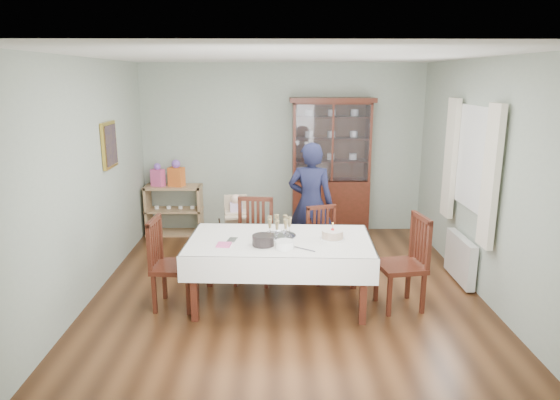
{
  "coord_description": "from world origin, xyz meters",
  "views": [
    {
      "loc": [
        -0.15,
        -5.49,
        2.49
      ],
      "look_at": [
        -0.08,
        0.2,
        1.08
      ],
      "focal_mm": 32.0,
      "sensor_mm": 36.0,
      "label": 1
    }
  ],
  "objects_px": {
    "high_chair": "(237,235)",
    "champagne_tray": "(279,231)",
    "china_cabinet": "(331,166)",
    "birthday_cake": "(332,235)",
    "dining_table": "(280,271)",
    "gift_bag_pink": "(158,176)",
    "sideboard": "(174,210)",
    "chair_end_left": "(174,281)",
    "woman": "(311,204)",
    "gift_bag_orange": "(176,174)",
    "chair_far_right": "(325,259)",
    "chair_far_left": "(254,257)",
    "chair_end_right": "(401,280)"
  },
  "relations": [
    {
      "from": "woman",
      "to": "champagne_tray",
      "type": "xyz_separation_m",
      "value": [
        -0.44,
        -1.2,
        -0.0
      ]
    },
    {
      "from": "chair_far_right",
      "to": "gift_bag_orange",
      "type": "relative_size",
      "value": 2.17
    },
    {
      "from": "chair_far_right",
      "to": "dining_table",
      "type": "bearing_deg",
      "value": -146.43
    },
    {
      "from": "high_chair",
      "to": "champagne_tray",
      "type": "height_order",
      "value": "champagne_tray"
    },
    {
      "from": "champagne_tray",
      "to": "gift_bag_pink",
      "type": "xyz_separation_m",
      "value": [
        -1.89,
        2.48,
        0.13
      ]
    },
    {
      "from": "gift_bag_pink",
      "to": "champagne_tray",
      "type": "bearing_deg",
      "value": -52.7
    },
    {
      "from": "chair_far_right",
      "to": "gift_bag_pink",
      "type": "xyz_separation_m",
      "value": [
        -2.47,
        1.87,
        0.69
      ]
    },
    {
      "from": "china_cabinet",
      "to": "dining_table",
      "type": "bearing_deg",
      "value": -108.08
    },
    {
      "from": "chair_far_left",
      "to": "chair_end_right",
      "type": "relative_size",
      "value": 0.99
    },
    {
      "from": "chair_far_right",
      "to": "champagne_tray",
      "type": "height_order",
      "value": "champagne_tray"
    },
    {
      "from": "chair_far_right",
      "to": "woman",
      "type": "distance_m",
      "value": 0.83
    },
    {
      "from": "high_chair",
      "to": "birthday_cake",
      "type": "height_order",
      "value": "birthday_cake"
    },
    {
      "from": "chair_far_left",
      "to": "champagne_tray",
      "type": "xyz_separation_m",
      "value": [
        0.31,
        -0.58,
        0.52
      ]
    },
    {
      "from": "birthday_cake",
      "to": "gift_bag_pink",
      "type": "distance_m",
      "value": 3.56
    },
    {
      "from": "dining_table",
      "to": "chair_end_left",
      "type": "height_order",
      "value": "chair_end_left"
    },
    {
      "from": "sideboard",
      "to": "gift_bag_pink",
      "type": "xyz_separation_m",
      "value": [
        -0.23,
        -0.02,
        0.56
      ]
    },
    {
      "from": "china_cabinet",
      "to": "birthday_cake",
      "type": "xyz_separation_m",
      "value": [
        -0.26,
        -2.56,
        -0.31
      ]
    },
    {
      "from": "china_cabinet",
      "to": "chair_far_left",
      "type": "distance_m",
      "value": 2.37
    },
    {
      "from": "dining_table",
      "to": "chair_end_right",
      "type": "bearing_deg",
      "value": -4.31
    },
    {
      "from": "woman",
      "to": "gift_bag_orange",
      "type": "distance_m",
      "value": 2.4
    },
    {
      "from": "chair_far_right",
      "to": "chair_end_left",
      "type": "distance_m",
      "value": 1.9
    },
    {
      "from": "china_cabinet",
      "to": "gift_bag_orange",
      "type": "relative_size",
      "value": 5.16
    },
    {
      "from": "chair_end_right",
      "to": "birthday_cake",
      "type": "relative_size",
      "value": 3.82
    },
    {
      "from": "chair_end_left",
      "to": "high_chair",
      "type": "bearing_deg",
      "value": -18.12
    },
    {
      "from": "high_chair",
      "to": "gift_bag_orange",
      "type": "distance_m",
      "value": 1.69
    },
    {
      "from": "chair_end_right",
      "to": "champagne_tray",
      "type": "xyz_separation_m",
      "value": [
        -1.34,
        0.18,
        0.52
      ]
    },
    {
      "from": "dining_table",
      "to": "gift_bag_pink",
      "type": "relative_size",
      "value": 5.6
    },
    {
      "from": "chair_end_right",
      "to": "birthday_cake",
      "type": "distance_m",
      "value": 0.91
    },
    {
      "from": "sideboard",
      "to": "high_chair",
      "type": "bearing_deg",
      "value": -48.15
    },
    {
      "from": "chair_far_left",
      "to": "gift_bag_pink",
      "type": "relative_size",
      "value": 2.8
    },
    {
      "from": "chair_end_right",
      "to": "woman",
      "type": "relative_size",
      "value": 0.63
    },
    {
      "from": "woman",
      "to": "birthday_cake",
      "type": "relative_size",
      "value": 6.1
    },
    {
      "from": "dining_table",
      "to": "chair_far_right",
      "type": "relative_size",
      "value": 2.25
    },
    {
      "from": "chair_end_left",
      "to": "birthday_cake",
      "type": "relative_size",
      "value": 3.7
    },
    {
      "from": "dining_table",
      "to": "woman",
      "type": "bearing_deg",
      "value": 71.46
    },
    {
      "from": "sideboard",
      "to": "champagne_tray",
      "type": "xyz_separation_m",
      "value": [
        1.66,
        -2.5,
        0.43
      ]
    },
    {
      "from": "birthday_cake",
      "to": "gift_bag_orange",
      "type": "bearing_deg",
      "value": 130.31
    },
    {
      "from": "gift_bag_orange",
      "to": "gift_bag_pink",
      "type": "bearing_deg",
      "value": -180.0
    },
    {
      "from": "dining_table",
      "to": "champagne_tray",
      "type": "height_order",
      "value": "champagne_tray"
    },
    {
      "from": "chair_far_left",
      "to": "high_chair",
      "type": "height_order",
      "value": "chair_far_left"
    },
    {
      "from": "chair_end_left",
      "to": "high_chair",
      "type": "height_order",
      "value": "chair_end_left"
    },
    {
      "from": "champagne_tray",
      "to": "chair_far_right",
      "type": "bearing_deg",
      "value": 45.97
    },
    {
      "from": "sideboard",
      "to": "birthday_cake",
      "type": "height_order",
      "value": "birthday_cake"
    },
    {
      "from": "china_cabinet",
      "to": "chair_far_right",
      "type": "relative_size",
      "value": 2.38
    },
    {
      "from": "gift_bag_orange",
      "to": "sideboard",
      "type": "bearing_deg",
      "value": 163.19
    },
    {
      "from": "chair_end_left",
      "to": "chair_end_right",
      "type": "height_order",
      "value": "chair_end_right"
    },
    {
      "from": "chair_far_right",
      "to": "chair_end_right",
      "type": "xyz_separation_m",
      "value": [
        0.76,
        -0.79,
        0.04
      ]
    },
    {
      "from": "sideboard",
      "to": "chair_far_right",
      "type": "height_order",
      "value": "chair_far_right"
    },
    {
      "from": "dining_table",
      "to": "chair_far_right",
      "type": "distance_m",
      "value": 0.91
    },
    {
      "from": "champagne_tray",
      "to": "sideboard",
      "type": "bearing_deg",
      "value": 123.59
    }
  ]
}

